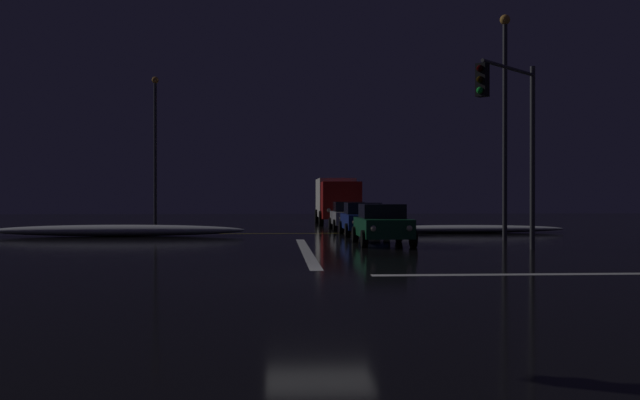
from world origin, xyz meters
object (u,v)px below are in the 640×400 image
sedan_silver (349,216)px  streetlamp_left_far (155,140)px  sedan_green (382,224)px  sedan_blue (363,219)px  streetlamp_right_near (505,111)px  box_truck (337,199)px  traffic_signal_ne (513,121)px

sedan_silver → streetlamp_left_far: (-11.74, 6.34, 4.64)m
sedan_green → sedan_blue: (0.04, 6.55, 0.00)m
sedan_blue → sedan_silver: same height
sedan_silver → streetlamp_right_near: (5.71, -9.66, 4.71)m
sedan_green → streetlamp_right_near: streetlamp_right_near is taller
sedan_blue → box_truck: bearing=90.5°
box_truck → streetlamp_left_far: size_ratio=0.87×
box_truck → traffic_signal_ne: (3.96, -23.84, 2.71)m
sedan_blue → streetlamp_left_far: size_ratio=0.46×
sedan_green → sedan_blue: size_ratio=1.00×
sedan_green → sedan_silver: same height
sedan_blue → streetlamp_right_near: size_ratio=0.45×
sedan_blue → traffic_signal_ne: (3.84, -10.30, 3.62)m
sedan_blue → traffic_signal_ne: bearing=-69.6°
streetlamp_right_near → sedan_blue: bearing=144.3°
traffic_signal_ne → box_truck: bearing=99.4°
sedan_blue → traffic_signal_ne: 11.57m
traffic_signal_ne → streetlamp_left_far: streetlamp_left_far is taller
sedan_blue → sedan_silver: 5.63m
sedan_silver → traffic_signal_ne: (3.94, -15.93, 3.62)m
sedan_green → streetlamp_right_near: size_ratio=0.45×
traffic_signal_ne → streetlamp_right_near: bearing=74.2°
sedan_silver → box_truck: 7.96m
box_truck → streetlamp_left_far: bearing=-172.4°
streetlamp_left_far → streetlamp_right_near: bearing=-42.5°
sedan_green → streetlamp_left_far: bearing=122.5°
streetlamp_right_near → streetlamp_left_far: 23.67m
streetlamp_right_near → sedan_green: bearing=-155.9°
sedan_silver → streetlamp_left_far: 14.13m
sedan_silver → traffic_signal_ne: traffic_signal_ne is taller
sedan_green → traffic_signal_ne: 6.49m
sedan_silver → streetlamp_left_far: streetlamp_left_far is taller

